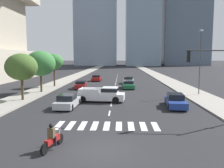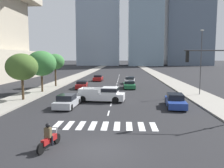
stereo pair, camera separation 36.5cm
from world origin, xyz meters
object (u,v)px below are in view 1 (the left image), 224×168
sedan_blue_5 (175,101)px  street_tree_third (54,62)px  sedan_green_1 (128,85)px  traffic_signal_near (220,69)px  sedan_red_3 (97,78)px  street_lamp_east (200,58)px  street_tree_nearest (21,67)px  pickup_truck (103,95)px  sedan_silver_4 (68,102)px  sedan_red_0 (81,85)px  street_tree_second (40,63)px  sedan_white_2 (129,80)px  motorcycle_lead (52,139)px

sedan_blue_5 → street_tree_third: size_ratio=0.89×
sedan_green_1 → traffic_signal_near: traffic_signal_near is taller
sedan_red_3 → street_lamp_east: (15.80, -18.77, 4.43)m
sedan_green_1 → street_tree_nearest: (-12.68, -11.89, 3.40)m
pickup_truck → sedan_red_3: 24.06m
sedan_green_1 → street_tree_third: bearing=-96.8°
sedan_silver_4 → sedan_blue_5: size_ratio=0.90×
sedan_red_0 → sedan_red_3: (1.30, 12.53, 0.01)m
street_lamp_east → street_tree_second: street_lamp_east is taller
sedan_red_3 → street_tree_nearest: bearing=166.5°
sedan_white_2 → sedan_red_3: size_ratio=1.04×
street_tree_nearest → traffic_signal_near: bearing=-22.8°
sedan_green_1 → street_lamp_east: size_ratio=0.54×
traffic_signal_near → motorcycle_lead: bearing=28.1°
sedan_blue_5 → sedan_silver_4: bearing=-80.6°
motorcycle_lead → pickup_truck: 14.29m
motorcycle_lead → sedan_green_1: size_ratio=0.48×
sedan_silver_4 → street_lamp_east: size_ratio=0.52×
motorcycle_lead → street_lamp_east: bearing=-22.3°
motorcycle_lead → sedan_red_3: size_ratio=0.51×
sedan_silver_4 → motorcycle_lead: bearing=-168.5°
sedan_green_1 → sedan_blue_5: size_ratio=0.93×
sedan_silver_4 → street_tree_nearest: (-6.06, 3.36, 3.35)m
sedan_green_1 → sedan_silver_4: size_ratio=1.03×
street_tree_third → sedan_white_2: bearing=24.7°
sedan_silver_4 → street_tree_third: street_tree_third is taller
pickup_truck → street_lamp_east: 14.19m
sedan_blue_5 → street_tree_third: bearing=-127.2°
sedan_green_1 → pickup_truck: bearing=-16.8°
street_lamp_east → traffic_signal_near: bearing=-102.1°
sedan_green_1 → sedan_silver_4: (-6.61, -15.25, 0.04)m
motorcycle_lead → sedan_green_1: (4.97, 26.04, -0.01)m
street_tree_second → sedan_red_3: bearing=70.5°
sedan_silver_4 → traffic_signal_near: 14.35m
motorcycle_lead → sedan_red_3: (-1.54, 38.02, 0.02)m
pickup_truck → sedan_silver_4: bearing=-129.2°
motorcycle_lead → sedan_red_0: size_ratio=0.46×
pickup_truck → sedan_green_1: bearing=79.9°
street_lamp_east → street_tree_second: size_ratio=1.46×
pickup_truck → sedan_blue_5: pickup_truck is taller
street_tree_second → street_tree_third: size_ratio=1.06×
traffic_signal_near → street_tree_nearest: (-19.15, 8.05, -0.18)m
sedan_green_1 → sedan_blue_5: 15.11m
sedan_green_1 → street_tree_nearest: bearing=-48.2°
sedan_red_3 → sedan_blue_5: 28.60m
street_tree_third → street_lamp_east: bearing=-20.0°
sedan_blue_5 → street_tree_nearest: bearing=-93.2°
sedan_green_1 → sedan_silver_4: sedan_silver_4 is taller
sedan_white_2 → sedan_red_3: (-6.78, 4.81, -0.00)m
sedan_red_3 → street_lamp_east: bearing=-138.9°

